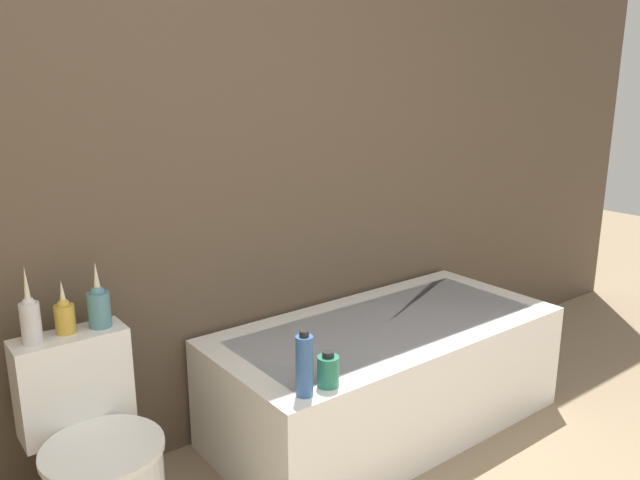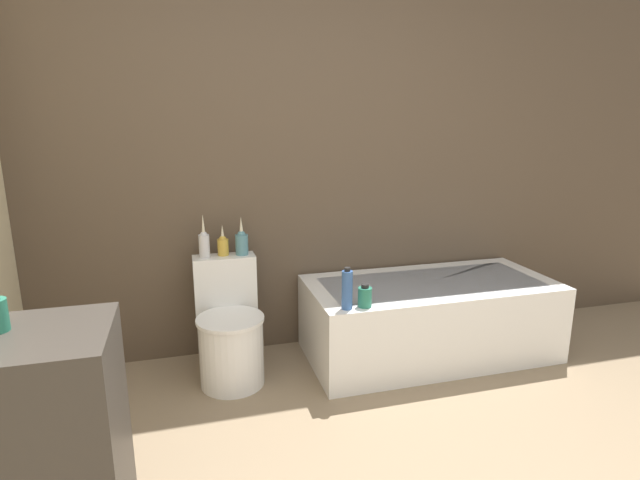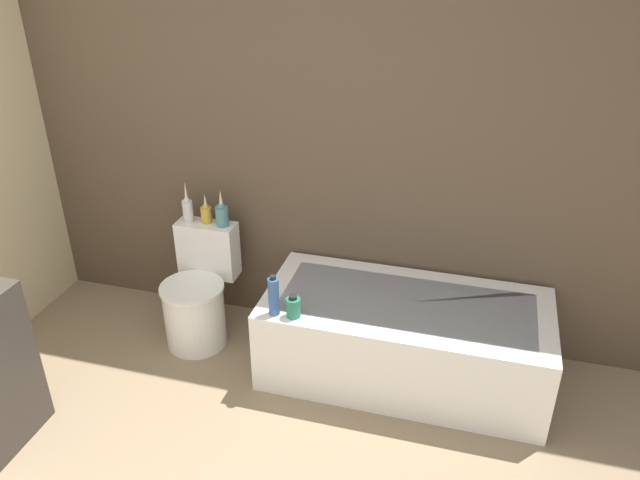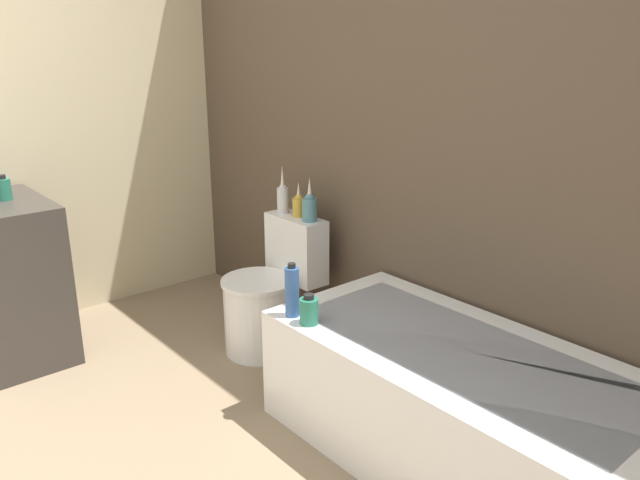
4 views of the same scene
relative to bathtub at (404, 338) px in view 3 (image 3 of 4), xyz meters
name	(u,v)px [view 3 (image 3 of 4)]	position (x,y,z in m)	size (l,w,h in m)	color
wall_back_tiled	(297,123)	(-0.74, 0.41, 1.05)	(6.40, 0.06, 2.60)	brown
bathtub	(404,338)	(0.00, 0.00, 0.00)	(1.55, 0.73, 0.49)	white
toilet	(198,297)	(-1.26, 0.02, 0.04)	(0.38, 0.52, 0.69)	white
vase_gold	(187,209)	(-1.37, 0.21, 0.53)	(0.06, 0.06, 0.26)	silver
vase_silver	(206,213)	(-1.26, 0.23, 0.51)	(0.07, 0.07, 0.19)	gold
vase_bronze	(222,214)	(-1.15, 0.21, 0.53)	(0.08, 0.08, 0.23)	teal
shampoo_bottle_tall	(274,296)	(-0.66, -0.29, 0.35)	(0.06, 0.06, 0.23)	#335999
shampoo_bottle_short	(293,307)	(-0.55, -0.29, 0.30)	(0.08, 0.08, 0.13)	#267259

